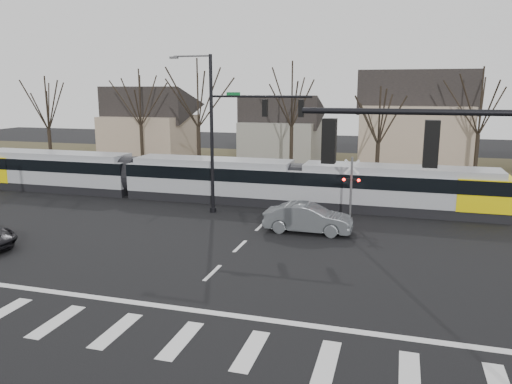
# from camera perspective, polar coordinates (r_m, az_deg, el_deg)

# --- Properties ---
(ground) EXTENTS (140.00, 140.00, 0.00)m
(ground) POSITION_cam_1_polar(r_m,az_deg,el_deg) (20.99, -7.00, -11.04)
(ground) COLOR black
(grass_verge) EXTENTS (140.00, 28.00, 0.01)m
(grass_verge) POSITION_cam_1_polar(r_m,az_deg,el_deg) (50.99, 7.23, 2.56)
(grass_verge) COLOR #38331E
(grass_verge) RESTS_ON ground
(crosswalk) EXTENTS (27.00, 2.60, 0.01)m
(crosswalk) POSITION_cam_1_polar(r_m,az_deg,el_deg) (17.74, -12.26, -15.70)
(crosswalk) COLOR silver
(crosswalk) RESTS_ON ground
(stop_line) EXTENTS (28.00, 0.35, 0.01)m
(stop_line) POSITION_cam_1_polar(r_m,az_deg,el_deg) (19.49, -9.12, -12.95)
(stop_line) COLOR silver
(stop_line) RESTS_ON ground
(lane_dashes) EXTENTS (0.18, 30.00, 0.01)m
(lane_dashes) POSITION_cam_1_polar(r_m,az_deg,el_deg) (35.55, 3.15, -1.40)
(lane_dashes) COLOR silver
(lane_dashes) RESTS_ON ground
(rail_pair) EXTENTS (90.00, 1.52, 0.06)m
(rail_pair) POSITION_cam_1_polar(r_m,az_deg,el_deg) (35.36, 3.08, -1.43)
(rail_pair) COLOR #59595E
(rail_pair) RESTS_ON ground
(tram) EXTENTS (40.45, 3.00, 3.07)m
(tram) POSITION_cam_1_polar(r_m,az_deg,el_deg) (36.81, -5.17, 1.67)
(tram) COLOR gray
(tram) RESTS_ON ground
(sedan) EXTENTS (1.79, 5.02, 1.65)m
(sedan) POSITION_cam_1_polar(r_m,az_deg,el_deg) (28.68, 5.96, -2.99)
(sedan) COLOR #53575B
(sedan) RESTS_ON ground
(signal_pole_near_right) EXTENTS (6.72, 0.44, 8.00)m
(signal_pole_near_right) POSITION_cam_1_polar(r_m,az_deg,el_deg) (12.33, 26.70, -3.36)
(signal_pole_near_right) COLOR black
(signal_pole_near_right) RESTS_ON ground
(signal_pole_far) EXTENTS (9.28, 0.44, 10.20)m
(signal_pole_far) POSITION_cam_1_polar(r_m,az_deg,el_deg) (31.99, -2.41, 7.46)
(signal_pole_far) COLOR black
(signal_pole_far) RESTS_ON ground
(rail_crossing_signal) EXTENTS (1.08, 0.36, 4.00)m
(rail_crossing_signal) POSITION_cam_1_polar(r_m,az_deg,el_deg) (31.28, 10.80, 0.10)
(rail_crossing_signal) COLOR #59595B
(rail_crossing_signal) RESTS_ON ground
(tree_row) EXTENTS (59.20, 7.20, 10.00)m
(tree_row) POSITION_cam_1_polar(r_m,az_deg,el_deg) (44.22, 8.74, 7.63)
(tree_row) COLOR black
(tree_row) RESTS_ON ground
(house_a) EXTENTS (9.72, 8.64, 8.60)m
(house_a) POSITION_cam_1_polar(r_m,az_deg,el_deg) (58.83, -12.12, 7.99)
(house_a) COLOR gray
(house_a) RESTS_ON ground
(house_b) EXTENTS (8.64, 7.56, 7.65)m
(house_b) POSITION_cam_1_polar(r_m,az_deg,el_deg) (55.38, 2.85, 7.50)
(house_b) COLOR gray
(house_b) RESTS_ON ground
(house_c) EXTENTS (10.80, 8.64, 10.10)m
(house_c) POSITION_cam_1_polar(r_m,az_deg,el_deg) (50.83, 17.74, 8.00)
(house_c) COLOR gray
(house_c) RESTS_ON ground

